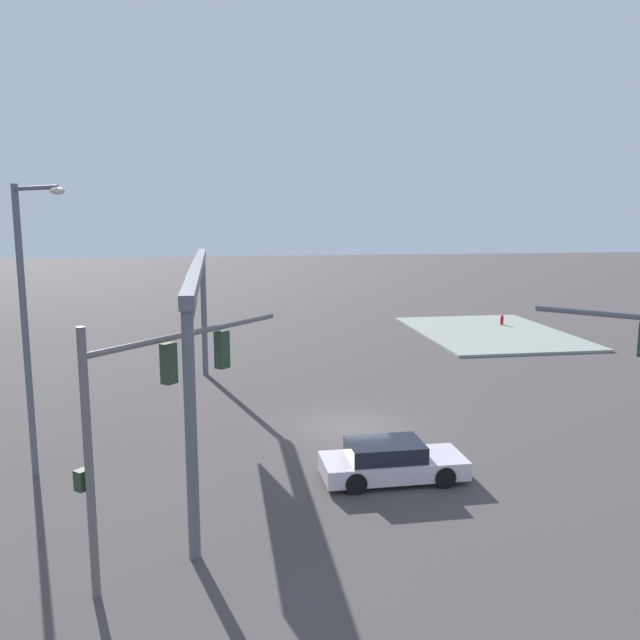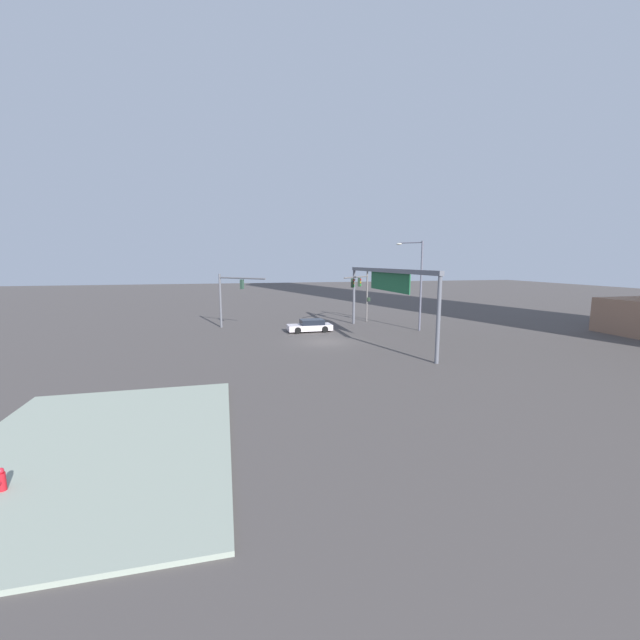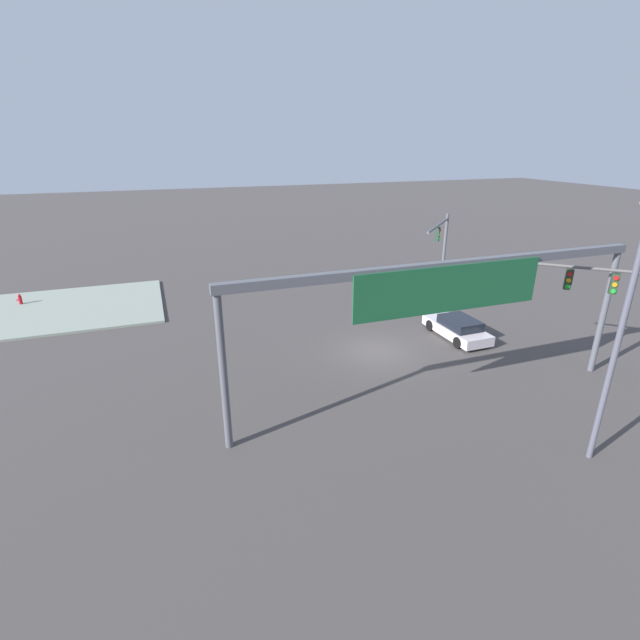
# 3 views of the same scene
# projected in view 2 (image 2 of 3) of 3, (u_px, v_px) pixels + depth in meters

# --- Properties ---
(ground_plane) EXTENTS (191.96, 191.96, 0.00)m
(ground_plane) POSITION_uv_depth(u_px,v_px,m) (325.00, 342.00, 34.09)
(ground_plane) COLOR #494442
(sidewalk_corner) EXTENTS (13.26, 9.50, 0.15)m
(sidewalk_corner) POSITION_uv_depth(u_px,v_px,m) (99.00, 448.00, 14.51)
(sidewalk_corner) COLOR gray
(sidewalk_corner) RESTS_ON ground
(traffic_signal_near_corner) EXTENTS (4.74, 4.59, 5.85)m
(traffic_signal_near_corner) POSITION_uv_depth(u_px,v_px,m) (361.00, 288.00, 43.55)
(traffic_signal_near_corner) COLOR #64605F
(traffic_signal_near_corner) RESTS_ON ground
(traffic_signal_opposite_side) EXTENTS (4.52, 4.46, 5.63)m
(traffic_signal_opposite_side) POSITION_uv_depth(u_px,v_px,m) (230.00, 291.00, 40.16)
(traffic_signal_opposite_side) COLOR #5A5C63
(traffic_signal_opposite_side) RESTS_ON ground
(streetlamp_curved_arm) EXTENTS (2.31, 2.01, 8.90)m
(streetlamp_curved_arm) POSITION_uv_depth(u_px,v_px,m) (418.00, 279.00, 39.02)
(streetlamp_curved_arm) COLOR slate
(streetlamp_curved_arm) RESTS_ON ground
(overhead_sign_gantry) EXTENTS (18.22, 0.43, 6.29)m
(overhead_sign_gantry) POSITION_uv_depth(u_px,v_px,m) (387.00, 281.00, 34.64)
(overhead_sign_gantry) COLOR #595C66
(overhead_sign_gantry) RESTS_ON ground
(sedan_car_approaching) EXTENTS (1.95, 4.38, 1.21)m
(sedan_car_approaching) POSITION_uv_depth(u_px,v_px,m) (310.00, 326.00, 38.93)
(sedan_car_approaching) COLOR silver
(sedan_car_approaching) RESTS_ON ground
(fire_hydrant_on_curb) EXTENTS (0.33, 0.22, 0.71)m
(fire_hydrant_on_curb) POSITION_uv_depth(u_px,v_px,m) (2.00, 480.00, 11.64)
(fire_hydrant_on_curb) COLOR red
(fire_hydrant_on_curb) RESTS_ON sidewalk_corner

